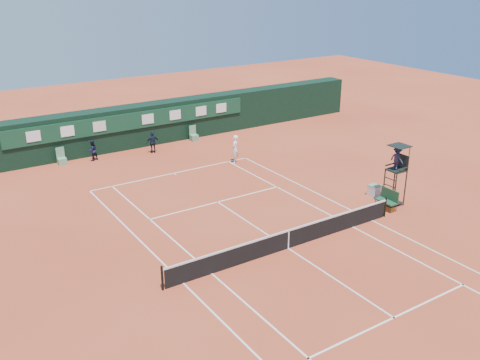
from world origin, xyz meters
name	(u,v)px	position (x,y,z in m)	size (l,w,h in m)	color
ground	(288,248)	(0.00, 0.00, 0.00)	(90.00, 90.00, 0.00)	#BC4A2C
court_lines	(288,248)	(0.00, 0.00, 0.01)	(11.05, 23.85, 0.01)	white
tennis_net	(288,239)	(0.00, 0.00, 0.51)	(12.90, 0.10, 1.10)	black
back_wall	(131,126)	(0.00, 18.74, 1.51)	(40.00, 1.65, 3.00)	black
linesman_chair_left	(62,160)	(-5.50, 17.48, 0.32)	(0.55, 0.50, 1.15)	#629670
linesman_chair_right	(194,136)	(4.50, 17.48, 0.32)	(0.55, 0.50, 1.15)	#5C8D69
umpire_chair	(397,163)	(7.94, 0.83, 2.46)	(0.96, 0.95, 3.42)	black
player_bench	(388,198)	(7.29, 0.65, 0.60)	(0.56, 1.20, 1.10)	#1A432A
tennis_bag	(387,207)	(7.12, 0.50, 0.15)	(0.36, 0.82, 0.31)	black
cooler	(374,190)	(8.00, 2.32, 0.33)	(0.57, 0.57, 0.65)	silver
tennis_ball	(240,185)	(2.37, 7.75, 0.03)	(0.07, 0.07, 0.07)	yellow
player	(235,149)	(4.39, 11.50, 0.96)	(0.70, 0.46, 1.91)	white
ball_kid_left	(92,150)	(-3.48, 17.17, 0.72)	(0.70, 0.54, 1.43)	black
ball_kid_right	(153,142)	(0.65, 16.42, 0.77)	(0.91, 0.38, 1.55)	black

